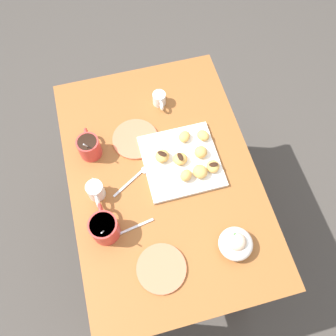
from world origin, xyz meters
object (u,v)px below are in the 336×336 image
(beignet_3, at_px, (184,137))
(beignet_4, at_px, (200,172))
(coffee_mug_red_left, at_px, (104,227))
(beignet_0, at_px, (201,152))
(saucer_coral_left, at_px, (161,268))
(dining_table, at_px, (163,190))
(cream_pitcher_white, at_px, (96,191))
(beignet_6, at_px, (180,159))
(beignet_1, at_px, (186,175))
(saucer_coral_right, at_px, (135,139))
(beignet_5, at_px, (213,166))
(pastry_plate_square, at_px, (181,161))
(chocolate_sauce_pitcher, at_px, (159,98))
(beignet_7, at_px, (162,156))
(ice_cream_bowl, at_px, (236,243))
(coffee_mug_red_right, at_px, (89,146))
(beignet_2, at_px, (203,135))

(beignet_3, xyz_separation_m, beignet_4, (-0.16, -0.01, 0.00))
(coffee_mug_red_left, distance_m, beignet_0, 0.44)
(coffee_mug_red_left, bearing_deg, saucer_coral_left, -138.17)
(dining_table, bearing_deg, cream_pitcher_white, 93.69)
(coffee_mug_red_left, distance_m, beignet_6, 0.37)
(beignet_1, distance_m, beignet_6, 0.07)
(dining_table, distance_m, coffee_mug_red_left, 0.35)
(saucer_coral_right, xyz_separation_m, beignet_4, (-0.21, -0.20, 0.03))
(coffee_mug_red_left, bearing_deg, cream_pitcher_white, 2.79)
(beignet_5, bearing_deg, dining_table, 81.71)
(beignet_4, bearing_deg, pastry_plate_square, 35.71)
(chocolate_sauce_pitcher, xyz_separation_m, beignet_5, (-0.34, -0.12, -0.00))
(coffee_mug_red_left, distance_m, beignet_7, 0.33)
(pastry_plate_square, xyz_separation_m, saucer_coral_left, (-0.36, 0.17, -0.00))
(beignet_6, bearing_deg, beignet_4, -140.99)
(cream_pitcher_white, relative_size, chocolate_sauce_pitcher, 1.14)
(beignet_1, bearing_deg, beignet_4, -87.91)
(pastry_plate_square, height_order, coffee_mug_red_left, coffee_mug_red_left)
(saucer_coral_left, relative_size, beignet_4, 2.97)
(coffee_mug_red_left, height_order, beignet_1, coffee_mug_red_left)
(ice_cream_bowl, height_order, chocolate_sauce_pitcher, ice_cream_bowl)
(pastry_plate_square, distance_m, beignet_6, 0.02)
(beignet_6, bearing_deg, beignet_0, -85.24)
(coffee_mug_red_right, bearing_deg, beignet_1, -122.27)
(cream_pitcher_white, bearing_deg, beignet_6, -81.40)
(beignet_0, distance_m, beignet_3, 0.09)
(beignet_5, bearing_deg, beignet_2, -1.58)
(dining_table, xyz_separation_m, beignet_4, (-0.04, -0.13, 0.18))
(pastry_plate_square, height_order, chocolate_sauce_pitcher, chocolate_sauce_pitcher)
(ice_cream_bowl, bearing_deg, beignet_4, 7.65)
(pastry_plate_square, distance_m, cream_pitcher_white, 0.33)
(coffee_mug_red_right, height_order, beignet_6, coffee_mug_red_right)
(coffee_mug_red_right, xyz_separation_m, saucer_coral_right, (0.01, -0.17, -0.04))
(coffee_mug_red_right, relative_size, chocolate_sauce_pitcher, 1.42)
(cream_pitcher_white, relative_size, beignet_7, 1.94)
(dining_table, distance_m, coffee_mug_red_right, 0.35)
(beignet_6, xyz_separation_m, beignet_7, (0.03, 0.06, 0.00))
(ice_cream_bowl, relative_size, beignet_4, 2.07)
(dining_table, relative_size, beignet_4, 18.44)
(beignet_1, relative_size, beignet_5, 0.93)
(coffee_mug_red_left, relative_size, saucer_coral_left, 0.87)
(dining_table, bearing_deg, beignet_4, -105.45)
(pastry_plate_square, height_order, saucer_coral_right, pastry_plate_square)
(dining_table, distance_m, saucer_coral_right, 0.24)
(pastry_plate_square, xyz_separation_m, beignet_6, (-0.00, 0.01, 0.02))
(saucer_coral_left, distance_m, beignet_1, 0.33)
(saucer_coral_left, relative_size, beignet_6, 3.11)
(dining_table, relative_size, beignet_7, 18.97)
(dining_table, height_order, pastry_plate_square, pastry_plate_square)
(dining_table, bearing_deg, saucer_coral_right, 20.56)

